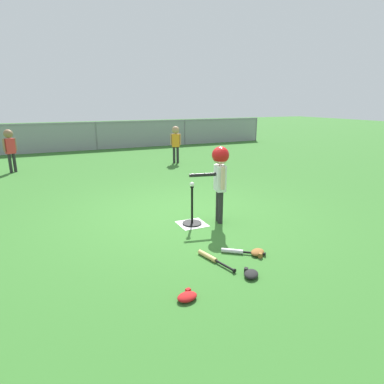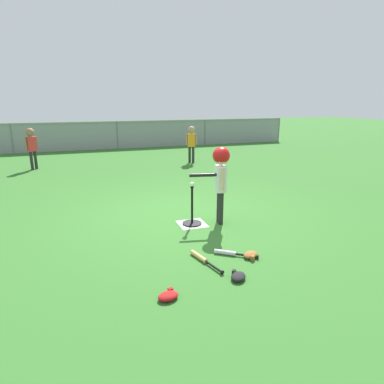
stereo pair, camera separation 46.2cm
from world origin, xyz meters
TOP-DOWN VIEW (x-y plane):
  - ground_plane at (0.00, 0.00)m, footprint 60.00×60.00m
  - home_plate at (-0.00, -0.48)m, footprint 0.44×0.44m
  - batting_tee at (-0.00, -0.48)m, footprint 0.32×0.32m
  - baseball_on_tee at (-0.00, -0.48)m, footprint 0.07×0.07m
  - batter_child at (0.45, -0.58)m, footprint 0.64×0.36m
  - fielder_deep_left at (-2.92, 5.36)m, footprint 0.33×0.24m
  - fielder_deep_center at (1.85, 4.79)m, footprint 0.34×0.24m
  - spare_bat_silver at (0.09, -1.72)m, footprint 0.50×0.39m
  - spare_bat_wood at (-0.31, -1.74)m, footprint 0.21×0.65m
  - glove_by_plate at (-0.94, -2.40)m, footprint 0.25×0.21m
  - glove_near_bats at (-0.09, -2.30)m, footprint 0.27×0.27m
  - glove_tossed_aside at (0.32, -1.87)m, footprint 0.27×0.25m
  - outfield_fence at (0.00, 9.01)m, footprint 16.06×0.06m

SIDE VIEW (x-z plane):
  - ground_plane at x=0.00m, z-range 0.00..0.00m
  - home_plate at x=0.00m, z-range 0.00..0.01m
  - spare_bat_wood at x=-0.31m, z-range 0.00..0.06m
  - spare_bat_silver at x=0.09m, z-range 0.00..0.06m
  - glove_by_plate at x=-0.94m, z-range 0.00..0.07m
  - glove_near_bats at x=-0.09m, z-range 0.00..0.07m
  - glove_tossed_aside at x=0.32m, z-range 0.00..0.07m
  - batting_tee at x=0.00m, z-range -0.22..0.42m
  - outfield_fence at x=0.00m, z-range 0.04..1.19m
  - baseball_on_tee at x=0.00m, z-range 0.64..0.71m
  - fielder_deep_center at x=1.85m, z-range 0.17..1.36m
  - fielder_deep_left at x=-2.92m, z-range 0.17..1.39m
  - batter_child at x=0.45m, z-range 0.27..1.54m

